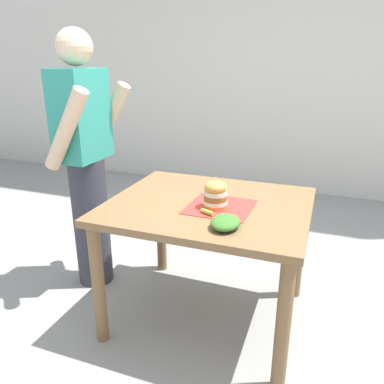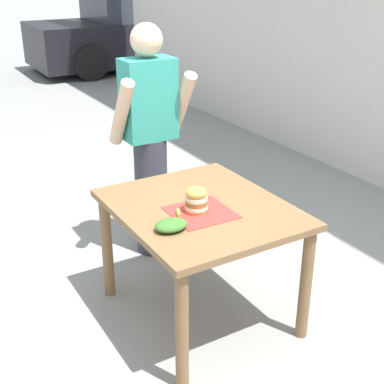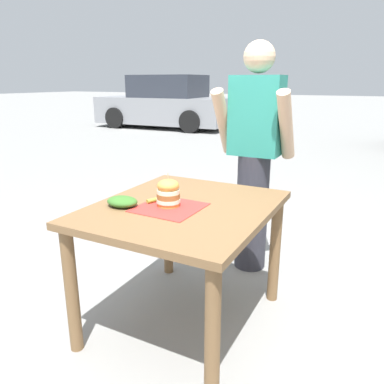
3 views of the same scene
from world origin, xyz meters
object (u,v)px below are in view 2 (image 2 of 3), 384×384
at_px(side_salad, 171,225).
at_px(diner_across_table, 150,140).
at_px(patio_table, 201,224).
at_px(pickle_spear, 179,213).
at_px(parked_car_mid_block, 340,16).
at_px(sandwich, 196,199).
at_px(parked_car_far_end, 138,31).

distance_m(side_salad, diner_across_table, 1.13).
relative_size(patio_table, pickle_spear, 14.33).
relative_size(diner_across_table, parked_car_mid_block, 0.40).
height_order(patio_table, diner_across_table, diner_across_table).
height_order(side_salad, parked_car_mid_block, parked_car_mid_block).
distance_m(sandwich, diner_across_table, 0.95).
bearing_deg(parked_car_mid_block, sandwich, -138.61).
bearing_deg(pickle_spear, side_salad, -132.61).
bearing_deg(sandwich, side_salad, -152.53).
xyz_separation_m(sandwich, parked_car_far_end, (3.36, 7.90, -0.11)).
height_order(sandwich, pickle_spear, sandwich).
bearing_deg(diner_across_table, patio_table, -97.31).
relative_size(sandwich, pickle_spear, 2.43).
height_order(pickle_spear, parked_car_mid_block, parked_car_mid_block).
distance_m(pickle_spear, parked_car_far_end, 8.62).
bearing_deg(parked_car_far_end, sandwich, -113.07).
height_order(sandwich, diner_across_table, diner_across_table).
relative_size(patio_table, sandwich, 5.91).
distance_m(pickle_spear, parked_car_mid_block, 12.14).
distance_m(patio_table, parked_car_mid_block, 11.98).
bearing_deg(parked_car_far_end, patio_table, -112.83).
xyz_separation_m(sandwich, side_salad, (-0.23, -0.12, -0.05)).
relative_size(patio_table, diner_across_table, 0.65).
distance_m(diner_across_table, parked_car_far_end, 7.66).
xyz_separation_m(patio_table, parked_car_far_end, (3.30, 7.84, 0.08)).
bearing_deg(sandwich, diner_across_table, 79.27).
relative_size(sandwich, side_salad, 1.04).
bearing_deg(diner_across_table, parked_car_mid_block, 38.43).
bearing_deg(diner_across_table, sandwich, -100.73).
relative_size(diner_across_table, parked_car_far_end, 0.40).
bearing_deg(sandwich, parked_car_far_end, 66.93).
bearing_deg(pickle_spear, parked_car_mid_block, 41.01).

